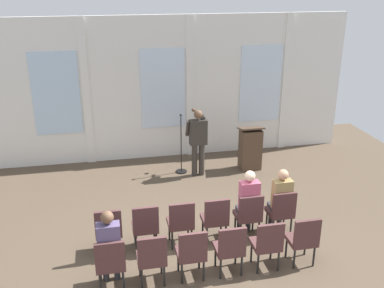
% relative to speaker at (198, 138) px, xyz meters
% --- Properties ---
extents(ground_plane, '(13.14, 13.14, 0.00)m').
position_rel_speaker_xyz_m(ground_plane, '(-0.65, -3.62, -0.98)').
color(ground_plane, brown).
extents(rear_partition, '(10.11, 0.14, 3.78)m').
position_rel_speaker_xyz_m(rear_partition, '(-0.62, 1.42, 0.91)').
color(rear_partition, silver).
rests_on(rear_partition, ground).
extents(speaker, '(0.51, 0.69, 1.69)m').
position_rel_speaker_xyz_m(speaker, '(0.00, 0.00, 0.00)').
color(speaker, '#332D28').
rests_on(speaker, ground).
extents(mic_stand, '(0.28, 0.28, 1.55)m').
position_rel_speaker_xyz_m(mic_stand, '(-0.38, 0.23, -0.65)').
color(mic_stand, black).
rests_on(mic_stand, ground).
extents(lectern, '(0.60, 0.48, 1.16)m').
position_rel_speaker_xyz_m(lectern, '(1.40, 0.12, -0.43)').
color(lectern, '#4C3828').
rests_on(lectern, ground).
extents(chair_r0_c0, '(0.46, 0.44, 0.94)m').
position_rel_speaker_xyz_m(chair_r0_c0, '(-2.26, -3.00, -0.45)').
color(chair_r0_c0, black).
rests_on(chair_r0_c0, ground).
extents(chair_r0_c1, '(0.46, 0.44, 0.94)m').
position_rel_speaker_xyz_m(chair_r0_c1, '(-1.62, -3.00, -0.45)').
color(chair_r0_c1, black).
rests_on(chair_r0_c1, ground).
extents(chair_r0_c2, '(0.46, 0.44, 0.94)m').
position_rel_speaker_xyz_m(chair_r0_c2, '(-0.97, -3.00, -0.45)').
color(chair_r0_c2, black).
rests_on(chair_r0_c2, ground).
extents(chair_r0_c3, '(0.46, 0.44, 0.94)m').
position_rel_speaker_xyz_m(chair_r0_c3, '(-0.32, -3.00, -0.45)').
color(chair_r0_c3, black).
rests_on(chair_r0_c3, ground).
extents(chair_r0_c4, '(0.46, 0.44, 0.94)m').
position_rel_speaker_xyz_m(chair_r0_c4, '(0.32, -3.00, -0.45)').
color(chair_r0_c4, black).
rests_on(chair_r0_c4, ground).
extents(audience_r0_c4, '(0.36, 0.39, 1.38)m').
position_rel_speaker_xyz_m(audience_r0_c4, '(0.32, -2.92, -0.22)').
color(audience_r0_c4, '#2D2D33').
rests_on(audience_r0_c4, ground).
extents(chair_r0_c5, '(0.46, 0.44, 0.94)m').
position_rel_speaker_xyz_m(chair_r0_c5, '(0.97, -3.00, -0.45)').
color(chair_r0_c5, black).
rests_on(chair_r0_c5, ground).
extents(audience_r0_c5, '(0.36, 0.39, 1.35)m').
position_rel_speaker_xyz_m(audience_r0_c5, '(0.97, -2.92, -0.24)').
color(audience_r0_c5, '#2D2D33').
rests_on(audience_r0_c5, ground).
extents(chair_r1_c0, '(0.46, 0.44, 0.94)m').
position_rel_speaker_xyz_m(chair_r1_c0, '(-2.26, -3.96, -0.45)').
color(chair_r1_c0, black).
rests_on(chair_r1_c0, ground).
extents(audience_r1_c0, '(0.36, 0.39, 1.39)m').
position_rel_speaker_xyz_m(audience_r1_c0, '(-2.26, -3.89, -0.22)').
color(audience_r1_c0, '#2D2D33').
rests_on(audience_r1_c0, ground).
extents(chair_r1_c1, '(0.46, 0.44, 0.94)m').
position_rel_speaker_xyz_m(chair_r1_c1, '(-1.62, -3.96, -0.45)').
color(chair_r1_c1, black).
rests_on(chair_r1_c1, ground).
extents(chair_r1_c2, '(0.46, 0.44, 0.94)m').
position_rel_speaker_xyz_m(chair_r1_c2, '(-0.97, -3.96, -0.45)').
color(chair_r1_c2, black).
rests_on(chair_r1_c2, ground).
extents(chair_r1_c3, '(0.46, 0.44, 0.94)m').
position_rel_speaker_xyz_m(chair_r1_c3, '(-0.32, -3.96, -0.45)').
color(chair_r1_c3, black).
rests_on(chair_r1_c3, ground).
extents(chair_r1_c4, '(0.46, 0.44, 0.94)m').
position_rel_speaker_xyz_m(chair_r1_c4, '(0.32, -3.96, -0.45)').
color(chair_r1_c4, black).
rests_on(chair_r1_c4, ground).
extents(chair_r1_c5, '(0.46, 0.44, 0.94)m').
position_rel_speaker_xyz_m(chair_r1_c5, '(0.97, -3.96, -0.45)').
color(chair_r1_c5, black).
rests_on(chair_r1_c5, ground).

